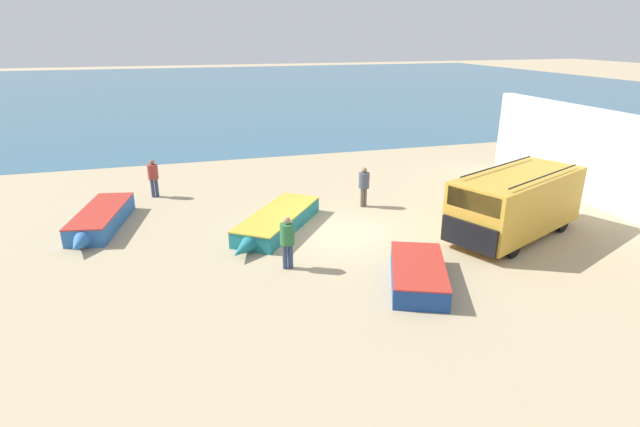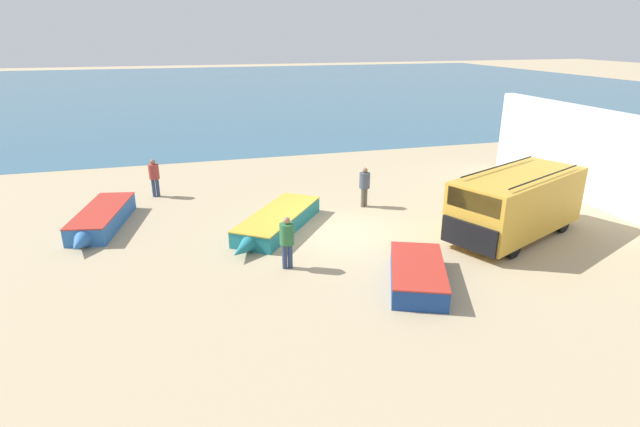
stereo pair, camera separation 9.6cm
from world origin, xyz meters
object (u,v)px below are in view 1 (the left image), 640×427
object	(u,v)px
fisherman_0	(364,183)
fisherman_2	(287,238)
parked_van	(516,202)
fisherman_1	(153,175)
fishing_rowboat_2	(276,222)
fishing_rowboat_1	(100,220)
fishing_rowboat_0	(418,272)

from	to	relation	value
fisherman_0	fisherman_2	size ratio (longest dim) A/B	0.99
parked_van	fisherman_1	world-z (taller)	parked_van
fishing_rowboat_2	fisherman_2	bearing A→B (deg)	31.44
parked_van	fisherman_1	bearing A→B (deg)	-57.96
fishing_rowboat_2	fishing_rowboat_1	bearing A→B (deg)	-71.24
parked_van	fisherman_1	size ratio (longest dim) A/B	3.54
fishing_rowboat_1	fisherman_1	size ratio (longest dim) A/B	3.01
fishing_rowboat_1	fisherman_2	xyz separation A→B (m)	(5.80, -5.08, 0.66)
fishing_rowboat_1	fishing_rowboat_2	distance (m)	6.38
parked_van	fisherman_0	distance (m)	5.84
fisherman_0	fisherman_1	bearing A→B (deg)	-140.32
fishing_rowboat_0	fisherman_2	size ratio (longest dim) A/B	2.35
parked_van	fishing_rowboat_0	xyz separation A→B (m)	(-4.75, -2.21, -0.92)
parked_van	fisherman_2	world-z (taller)	parked_van
fishing_rowboat_2	fisherman_1	size ratio (longest dim) A/B	3.03
parked_van	fisherman_0	size ratio (longest dim) A/B	3.57
parked_van	fishing_rowboat_1	xyz separation A→B (m)	(-13.90, 4.76, -0.90)
fishing_rowboat_0	fisherman_0	size ratio (longest dim) A/B	2.38
fishing_rowboat_1	fisherman_0	size ratio (longest dim) A/B	3.04
parked_van	fisherman_0	xyz separation A→B (m)	(-3.87, 4.37, -0.25)
fishing_rowboat_0	fisherman_0	distance (m)	6.68
fisherman_2	parked_van	bearing A→B (deg)	92.96
fishing_rowboat_0	fishing_rowboat_1	distance (m)	11.50
fisherman_0	fisherman_2	distance (m)	6.32
fishing_rowboat_1	fishing_rowboat_0	bearing A→B (deg)	63.63
fishing_rowboat_1	fisherman_0	world-z (taller)	fisherman_0
fishing_rowboat_1	fishing_rowboat_2	xyz separation A→B (m)	(6.08, -1.95, -0.03)
fishing_rowboat_0	fisherman_1	size ratio (longest dim) A/B	2.35
parked_van	fisherman_2	size ratio (longest dim) A/B	3.54
parked_van	fishing_rowboat_2	size ratio (longest dim) A/B	1.17
fishing_rowboat_2	fisherman_1	distance (m)	6.80
parked_van	fishing_rowboat_2	bearing A→B (deg)	-43.91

